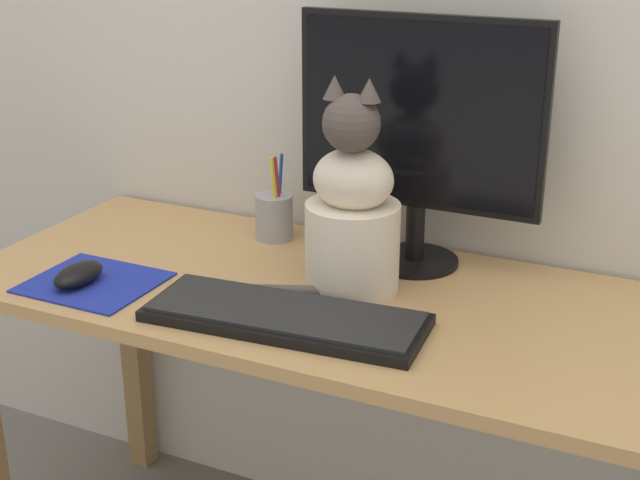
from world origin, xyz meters
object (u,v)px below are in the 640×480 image
at_px(keyboard, 285,316).
at_px(computer_mouse_left, 78,274).
at_px(monitor, 419,129).
at_px(cat, 352,213).
at_px(pen_cup, 274,216).

height_order(keyboard, computer_mouse_left, computer_mouse_left).
xyz_separation_m(monitor, computer_mouse_left, (-0.51, -0.36, -0.24)).
bearing_deg(cat, monitor, 66.41).
distance_m(keyboard, pen_cup, 0.40).
height_order(keyboard, cat, cat).
distance_m(monitor, cat, 0.21).
xyz_separation_m(computer_mouse_left, pen_cup, (0.21, 0.36, 0.03)).
xyz_separation_m(keyboard, cat, (0.04, 0.18, 0.13)).
distance_m(cat, pen_cup, 0.31).
bearing_deg(keyboard, cat, 72.19).
xyz_separation_m(computer_mouse_left, cat, (0.45, 0.20, 0.12)).
bearing_deg(monitor, keyboard, -107.50).
bearing_deg(cat, computer_mouse_left, -157.61).
bearing_deg(pen_cup, keyboard, -59.49).
height_order(monitor, cat, monitor).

